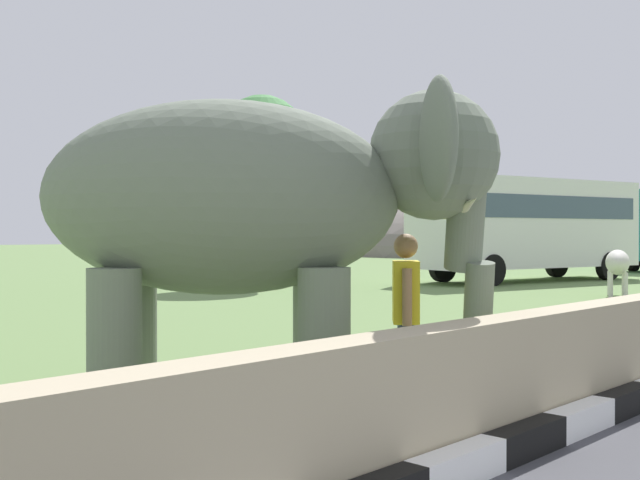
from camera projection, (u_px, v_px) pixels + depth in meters
name	position (u px, v px, depth m)	size (l,w,h in m)	color
barrier_parapet	(497.00, 382.00, 5.99)	(28.00, 0.36, 1.00)	tan
elephant	(265.00, 203.00, 6.76)	(3.88, 3.78, 2.94)	slate
person_handler	(406.00, 311.00, 7.25)	(0.54, 0.48, 1.66)	navy
bus_white	(527.00, 221.00, 26.80)	(9.23, 4.58, 3.50)	silver
cow_near	(617.00, 263.00, 20.34)	(1.89, 1.18, 1.23)	beige
tree_distant	(262.00, 142.00, 24.20)	(2.84, 2.84, 6.00)	brown
hill_east	(517.00, 253.00, 64.85)	(35.39, 28.31, 11.47)	slate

